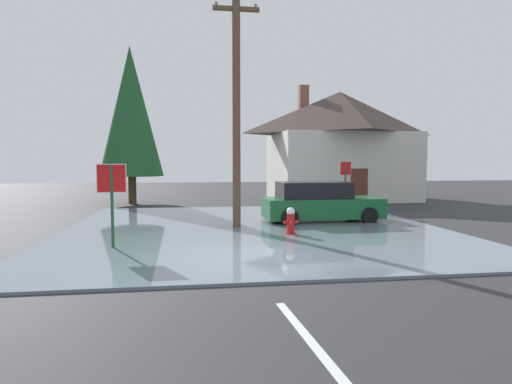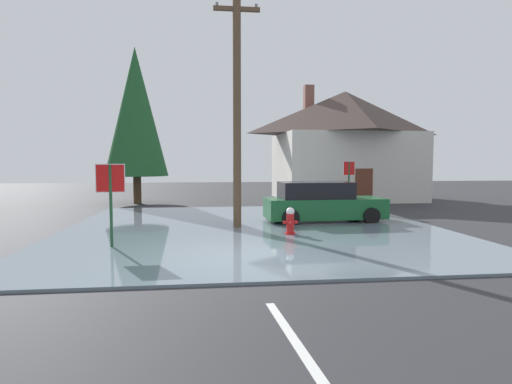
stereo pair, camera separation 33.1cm
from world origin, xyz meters
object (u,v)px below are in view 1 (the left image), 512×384
(stop_sign_near, at_px, (112,188))
(parked_car, at_px, (320,203))
(stop_sign_far, at_px, (345,176))
(pine_tree_tall_left, at_px, (131,112))
(house, at_px, (339,144))
(fire_hydrant, at_px, (291,222))
(utility_pole, at_px, (236,107))

(stop_sign_near, relative_size, parked_car, 0.50)
(stop_sign_far, height_order, pine_tree_tall_left, pine_tree_tall_left)
(stop_sign_near, xyz_separation_m, house, (11.31, 14.33, 1.88))
(house, bearing_deg, stop_sign_near, -128.29)
(stop_sign_near, bearing_deg, stop_sign_far, 38.63)
(stop_sign_near, height_order, house, house)
(stop_sign_far, xyz_separation_m, parked_car, (-2.14, -3.01, -0.93))
(pine_tree_tall_left, bearing_deg, fire_hydrant, -60.46)
(stop_sign_near, relative_size, house, 0.26)
(house, bearing_deg, stop_sign_far, -106.95)
(house, height_order, pine_tree_tall_left, pine_tree_tall_left)
(house, distance_m, pine_tree_tall_left, 12.82)
(parked_car, bearing_deg, pine_tree_tall_left, 134.35)
(utility_pole, bearing_deg, stop_sign_near, -139.70)
(stop_sign_near, height_order, pine_tree_tall_left, pine_tree_tall_left)
(house, relative_size, pine_tree_tall_left, 1.02)
(stop_sign_near, relative_size, pine_tree_tall_left, 0.26)
(utility_pole, xyz_separation_m, parked_car, (3.41, 1.24, -3.50))
(stop_sign_far, relative_size, parked_car, 0.52)
(house, xyz_separation_m, pine_tree_tall_left, (-12.63, -1.45, 1.63))
(stop_sign_near, bearing_deg, house, 51.71)
(stop_sign_far, relative_size, pine_tree_tall_left, 0.27)
(stop_sign_near, height_order, parked_car, stop_sign_near)
(utility_pole, height_order, house, utility_pole)
(stop_sign_near, height_order, fire_hydrant, stop_sign_near)
(house, bearing_deg, pine_tree_tall_left, -173.47)
(stop_sign_near, bearing_deg, parked_car, 31.56)
(utility_pole, relative_size, house, 0.91)
(utility_pole, bearing_deg, house, 55.69)
(fire_hydrant, bearing_deg, parked_car, 57.86)
(stop_sign_far, distance_m, parked_car, 3.81)
(pine_tree_tall_left, bearing_deg, stop_sign_near, -84.16)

